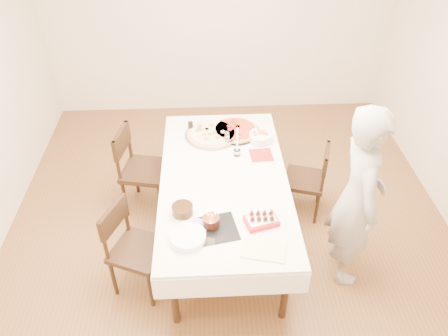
{
  "coord_description": "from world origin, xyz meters",
  "views": [
    {
      "loc": [
        -0.22,
        -3.03,
        3.26
      ],
      "look_at": [
        -0.06,
        -0.02,
        0.86
      ],
      "focal_mm": 35.0,
      "sensor_mm": 36.0,
      "label": 1
    }
  ],
  "objects_px": {
    "cola_glass": "(191,126)",
    "layer_cake": "(183,210)",
    "chair_left_dessert": "(139,250)",
    "strawberry_box": "(261,220)",
    "dining_table": "(224,208)",
    "birthday_cake": "(211,218)",
    "chair_right_savory": "(305,180)",
    "taper_candle": "(237,141)",
    "chair_left_savory": "(145,171)",
    "pasta_bowl": "(260,137)",
    "pizza_white": "(212,134)",
    "pizza_pepperoni": "(235,130)",
    "person": "(357,198)"
  },
  "relations": [
    {
      "from": "pasta_bowl",
      "to": "pizza_white",
      "type": "bearing_deg",
      "value": 166.87
    },
    {
      "from": "taper_candle",
      "to": "cola_glass",
      "type": "height_order",
      "value": "taper_candle"
    },
    {
      "from": "dining_table",
      "to": "chair_left_savory",
      "type": "xyz_separation_m",
      "value": [
        -0.78,
        0.49,
        0.1
      ]
    },
    {
      "from": "taper_candle",
      "to": "cola_glass",
      "type": "distance_m",
      "value": 0.64
    },
    {
      "from": "chair_left_savory",
      "to": "taper_candle",
      "type": "relative_size",
      "value": 2.93
    },
    {
      "from": "chair_left_dessert",
      "to": "birthday_cake",
      "type": "height_order",
      "value": "birthday_cake"
    },
    {
      "from": "pizza_white",
      "to": "cola_glass",
      "type": "bearing_deg",
      "value": 153.71
    },
    {
      "from": "chair_left_savory",
      "to": "chair_right_savory",
      "type": "bearing_deg",
      "value": -174.12
    },
    {
      "from": "chair_right_savory",
      "to": "pizza_pepperoni",
      "type": "relative_size",
      "value": 1.64
    },
    {
      "from": "pizza_pepperoni",
      "to": "cola_glass",
      "type": "bearing_deg",
      "value": 173.32
    },
    {
      "from": "cola_glass",
      "to": "layer_cake",
      "type": "height_order",
      "value": "cola_glass"
    },
    {
      "from": "pasta_bowl",
      "to": "chair_left_dessert",
      "type": "bearing_deg",
      "value": -135.69
    },
    {
      "from": "dining_table",
      "to": "pizza_pepperoni",
      "type": "height_order",
      "value": "pizza_pepperoni"
    },
    {
      "from": "cola_glass",
      "to": "layer_cake",
      "type": "distance_m",
      "value": 1.23
    },
    {
      "from": "chair_left_dessert",
      "to": "birthday_cake",
      "type": "distance_m",
      "value": 0.73
    },
    {
      "from": "pizza_pepperoni",
      "to": "cola_glass",
      "type": "height_order",
      "value": "cola_glass"
    },
    {
      "from": "birthday_cake",
      "to": "chair_left_dessert",
      "type": "bearing_deg",
      "value": 176.4
    },
    {
      "from": "person",
      "to": "strawberry_box",
      "type": "relative_size",
      "value": 6.72
    },
    {
      "from": "chair_left_savory",
      "to": "taper_candle",
      "type": "xyz_separation_m",
      "value": [
        0.92,
        -0.16,
        0.44
      ]
    },
    {
      "from": "chair_left_savory",
      "to": "pasta_bowl",
      "type": "bearing_deg",
      "value": -164.88
    },
    {
      "from": "chair_left_dessert",
      "to": "layer_cake",
      "type": "relative_size",
      "value": 4.04
    },
    {
      "from": "cola_glass",
      "to": "pizza_pepperoni",
      "type": "bearing_deg",
      "value": -6.68
    },
    {
      "from": "pizza_pepperoni",
      "to": "chair_right_savory",
      "type": "bearing_deg",
      "value": -30.29
    },
    {
      "from": "taper_candle",
      "to": "birthday_cake",
      "type": "bearing_deg",
      "value": -106.56
    },
    {
      "from": "person",
      "to": "birthday_cake",
      "type": "relative_size",
      "value": 12.16
    },
    {
      "from": "cola_glass",
      "to": "strawberry_box",
      "type": "xyz_separation_m",
      "value": [
        0.57,
        -1.36,
        -0.02
      ]
    },
    {
      "from": "layer_cake",
      "to": "birthday_cake",
      "type": "height_order",
      "value": "birthday_cake"
    },
    {
      "from": "chair_left_dessert",
      "to": "strawberry_box",
      "type": "xyz_separation_m",
      "value": [
        1.01,
        -0.03,
        0.34
      ]
    },
    {
      "from": "chair_left_dessert",
      "to": "person",
      "type": "height_order",
      "value": "person"
    },
    {
      "from": "chair_left_dessert",
      "to": "layer_cake",
      "type": "height_order",
      "value": "chair_left_dessert"
    },
    {
      "from": "chair_left_dessert",
      "to": "layer_cake",
      "type": "distance_m",
      "value": 0.53
    },
    {
      "from": "pizza_white",
      "to": "taper_candle",
      "type": "relative_size",
      "value": 1.74
    },
    {
      "from": "chair_left_dessert",
      "to": "pizza_pepperoni",
      "type": "bearing_deg",
      "value": -102.23
    },
    {
      "from": "dining_table",
      "to": "strawberry_box",
      "type": "height_order",
      "value": "strawberry_box"
    },
    {
      "from": "chair_right_savory",
      "to": "taper_candle",
      "type": "bearing_deg",
      "value": -162.83
    },
    {
      "from": "chair_left_dessert",
      "to": "pizza_white",
      "type": "bearing_deg",
      "value": -95.49
    },
    {
      "from": "chair_right_savory",
      "to": "pasta_bowl",
      "type": "relative_size",
      "value": 3.57
    },
    {
      "from": "chair_right_savory",
      "to": "taper_candle",
      "type": "xyz_separation_m",
      "value": [
        -0.69,
        0.0,
        0.5
      ]
    },
    {
      "from": "pizza_white",
      "to": "birthday_cake",
      "type": "relative_size",
      "value": 3.97
    },
    {
      "from": "chair_right_savory",
      "to": "person",
      "type": "relative_size",
      "value": 0.48
    },
    {
      "from": "chair_right_savory",
      "to": "layer_cake",
      "type": "relative_size",
      "value": 3.75
    },
    {
      "from": "pizza_white",
      "to": "strawberry_box",
      "type": "distance_m",
      "value": 1.3
    },
    {
      "from": "chair_right_savory",
      "to": "birthday_cake",
      "type": "bearing_deg",
      "value": -119.21
    },
    {
      "from": "birthday_cake",
      "to": "pizza_pepperoni",
      "type": "bearing_deg",
      "value": 77.82
    },
    {
      "from": "chair_right_savory",
      "to": "strawberry_box",
      "type": "height_order",
      "value": "chair_right_savory"
    },
    {
      "from": "dining_table",
      "to": "chair_left_dessert",
      "type": "height_order",
      "value": "chair_left_dessert"
    },
    {
      "from": "person",
      "to": "cola_glass",
      "type": "relative_size",
      "value": 17.33
    },
    {
      "from": "chair_right_savory",
      "to": "chair_left_dessert",
      "type": "height_order",
      "value": "chair_left_dessert"
    },
    {
      "from": "chair_left_savory",
      "to": "pasta_bowl",
      "type": "xyz_separation_m",
      "value": [
        1.17,
        0.08,
        0.32
      ]
    },
    {
      "from": "dining_table",
      "to": "layer_cake",
      "type": "distance_m",
      "value": 0.71
    }
  ]
}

